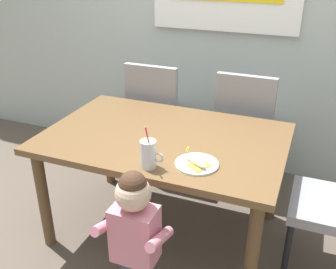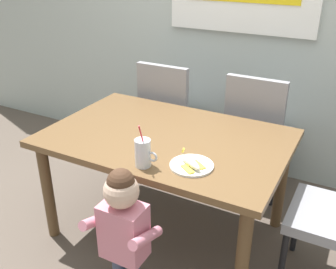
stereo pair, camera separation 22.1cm
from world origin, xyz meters
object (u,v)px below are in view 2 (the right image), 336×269
milk_cup (143,154)px  snack_plate (192,165)px  dining_chair_right (256,129)px  toddler_standing (123,225)px  peeled_banana (191,162)px  dining_chair_left (169,113)px  dining_table (166,148)px

milk_cup → snack_plate: bearing=26.4°
dining_chair_right → milk_cup: (-0.29, -1.10, 0.24)m
toddler_standing → peeled_banana: toddler_standing is taller
dining_chair_left → peeled_banana: (0.64, -0.98, 0.20)m
dining_table → dining_chair_left: (-0.35, 0.70, -0.08)m
toddler_standing → snack_plate: (0.19, 0.37, 0.20)m
toddler_standing → milk_cup: milk_cup is taller
milk_cup → snack_plate: milk_cup is taller
toddler_standing → milk_cup: bearing=98.5°
dining_chair_right → snack_plate: (-0.07, -0.99, 0.18)m
dining_chair_right → toddler_standing: bearing=79.4°
snack_plate → dining_chair_left: bearing=123.7°
dining_table → snack_plate: size_ratio=6.30×
milk_cup → snack_plate: 0.26m
dining_chair_left → snack_plate: size_ratio=4.17×
milk_cup → peeled_banana: (0.23, 0.10, -0.04)m
toddler_standing → milk_cup: size_ratio=3.38×
snack_plate → dining_table: bearing=137.9°
dining_table → toddler_standing: (0.11, -0.64, -0.10)m
milk_cup → peeled_banana: milk_cup is taller
toddler_standing → snack_plate: size_ratio=3.64×
dining_chair_right → dining_table: bearing=63.4°
toddler_standing → milk_cup: 0.37m
dining_table → snack_plate: snack_plate is taller
dining_table → toddler_standing: size_ratio=1.73×
dining_chair_left → dining_chair_right: size_ratio=1.00×
peeled_banana → dining_chair_right: bearing=86.1°
dining_table → snack_plate: (0.29, -0.27, 0.09)m
dining_table → peeled_banana: (0.29, -0.28, 0.12)m
dining_table → dining_chair_left: bearing=116.6°
dining_table → milk_cup: (0.07, -0.38, 0.16)m
milk_cup → toddler_standing: bearing=-81.5°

